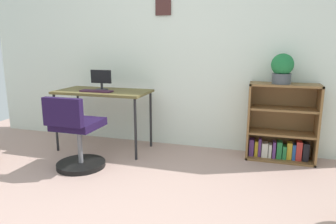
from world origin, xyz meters
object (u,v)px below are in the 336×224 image
at_px(office_chair, 76,137).
at_px(potted_plant_on_shelf, 282,68).
at_px(bookshelf_low, 281,127).
at_px(monitor, 101,80).
at_px(desk, 103,95).
at_px(keyboard, 96,91).

height_order(office_chair, potted_plant_on_shelf, potted_plant_on_shelf).
relative_size(office_chair, bookshelf_low, 0.91).
bearing_deg(monitor, office_chair, -83.87).
bearing_deg(desk, monitor, 136.47).
height_order(desk, keyboard, keyboard).
xyz_separation_m(desk, monitor, (-0.04, 0.03, 0.19)).
bearing_deg(desk, office_chair, -86.65).
bearing_deg(potted_plant_on_shelf, monitor, -174.78).
bearing_deg(bookshelf_low, desk, -172.41).
distance_m(keyboard, potted_plant_on_shelf, 2.13).
height_order(desk, potted_plant_on_shelf, potted_plant_on_shelf).
xyz_separation_m(desk, office_chair, (0.04, -0.67, -0.34)).
xyz_separation_m(desk, keyboard, (-0.02, -0.12, 0.07)).
relative_size(monitor, bookshelf_low, 0.31).
xyz_separation_m(desk, potted_plant_on_shelf, (2.06, 0.23, 0.36)).
bearing_deg(potted_plant_on_shelf, desk, -173.73).
bearing_deg(bookshelf_low, keyboard, -169.30).
distance_m(desk, office_chair, 0.75).
bearing_deg(monitor, keyboard, -83.82).
bearing_deg(potted_plant_on_shelf, office_chair, -156.07).
relative_size(desk, monitor, 4.21).
bearing_deg(monitor, bookshelf_low, 6.55).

